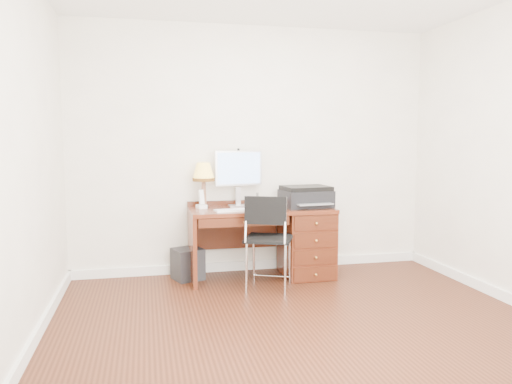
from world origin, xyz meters
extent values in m
plane|color=#34160C|center=(0.00, 0.00, 0.00)|extent=(4.00, 4.00, 0.00)
plane|color=white|center=(0.00, 1.75, 1.35)|extent=(4.00, 0.00, 4.00)
plane|color=white|center=(-2.00, 0.00, 1.35)|extent=(0.00, 3.50, 3.50)
cube|color=white|center=(0.00, 1.74, 0.05)|extent=(4.00, 0.03, 0.10)
cube|color=white|center=(-1.99, 0.00, 0.05)|extent=(0.03, 3.50, 0.10)
cube|color=#5B2413|center=(0.00, 1.40, 0.73)|extent=(1.50, 0.65, 0.04)
cube|color=#5B2413|center=(0.50, 1.40, 0.35)|extent=(0.50, 0.61, 0.71)
cube|color=#5B2413|center=(-0.73, 1.40, 0.35)|extent=(0.04, 0.61, 0.71)
cube|color=#481C0E|center=(-0.24, 1.69, 0.46)|extent=(0.96, 0.03, 0.39)
cube|color=#481C0E|center=(-0.24, 1.09, 0.66)|extent=(0.91, 0.03, 0.09)
sphere|color=#BF8C3F|center=(0.50, 1.06, 0.35)|extent=(0.03, 0.03, 0.03)
cube|color=silver|center=(-0.20, 1.57, 0.76)|extent=(0.25, 0.20, 0.02)
cube|color=silver|center=(-0.20, 1.62, 0.86)|extent=(0.06, 0.04, 0.19)
cube|color=silver|center=(-0.20, 1.60, 1.16)|extent=(0.52, 0.11, 0.38)
cube|color=#4C8CF2|center=(-0.20, 1.58, 1.16)|extent=(0.48, 0.07, 0.33)
cube|color=white|center=(-0.28, 1.25, 0.76)|extent=(0.48, 0.21, 0.02)
cylinder|color=black|center=(0.40, 1.26, 0.75)|extent=(0.19, 0.19, 0.01)
ellipsoid|color=white|center=(0.40, 1.26, 0.77)|extent=(0.09, 0.06, 0.03)
cube|color=black|center=(0.49, 1.38, 0.84)|extent=(0.54, 0.44, 0.18)
cube|color=black|center=(0.49, 1.38, 0.95)|extent=(0.52, 0.42, 0.04)
cylinder|color=black|center=(-0.59, 1.55, 0.76)|extent=(0.10, 0.10, 0.02)
cone|color=#8D5A43|center=(-0.59, 1.55, 0.91)|extent=(0.06, 0.06, 0.28)
cone|color=#F8CB4E|center=(-0.59, 1.55, 1.14)|extent=(0.23, 0.23, 0.18)
cylinder|color=#593814|center=(-0.59, 1.55, 1.05)|extent=(0.23, 0.23, 0.04)
cube|color=white|center=(-0.62, 1.49, 0.77)|extent=(0.12, 0.12, 0.04)
cube|color=white|center=(-0.62, 1.49, 0.87)|extent=(0.06, 0.07, 0.16)
cylinder|color=black|center=(-0.01, 1.53, 0.80)|extent=(0.07, 0.07, 0.09)
cube|color=black|center=(-0.01, 1.02, 0.50)|extent=(0.58, 0.58, 0.03)
cube|color=black|center=(-0.01, 0.81, 0.81)|extent=(0.38, 0.18, 0.27)
cylinder|color=silver|center=(-0.20, 1.21, 0.25)|extent=(0.02, 0.02, 0.50)
cylinder|color=silver|center=(0.18, 1.21, 0.25)|extent=(0.02, 0.02, 0.50)
cylinder|color=silver|center=(-0.20, 0.83, 0.25)|extent=(0.02, 0.02, 0.50)
cylinder|color=silver|center=(0.18, 0.83, 0.25)|extent=(0.02, 0.02, 0.50)
cylinder|color=silver|center=(-0.20, 0.81, 0.72)|extent=(0.02, 0.02, 0.44)
cylinder|color=silver|center=(0.18, 0.81, 0.72)|extent=(0.02, 0.02, 0.44)
cube|color=black|center=(-0.77, 1.50, 0.16)|extent=(0.36, 0.36, 0.33)
camera|label=1|loc=(-1.18, -3.67, 1.48)|focal=35.00mm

